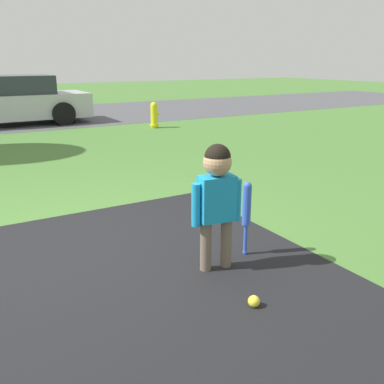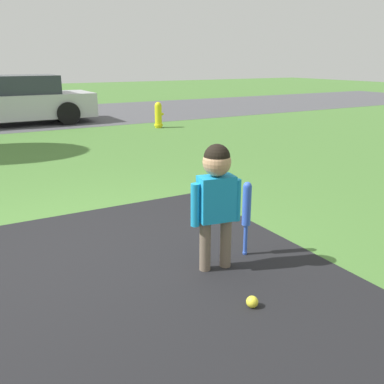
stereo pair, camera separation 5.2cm
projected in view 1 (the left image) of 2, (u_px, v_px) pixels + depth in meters
ground_plane at (71, 251)px, 3.99m from camera, size 60.00×60.00×0.00m
child at (217, 190)px, 3.46m from camera, size 0.44×0.23×1.08m
baseball_bat at (247, 208)px, 3.80m from camera, size 0.08×0.08×0.69m
sports_ball at (254, 301)px, 3.08m from camera, size 0.09×0.09×0.09m
fire_hydrant at (154, 115)px, 11.14m from camera, size 0.25×0.23×0.67m
parked_car at (6, 102)px, 11.57m from camera, size 4.42×1.87×1.31m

